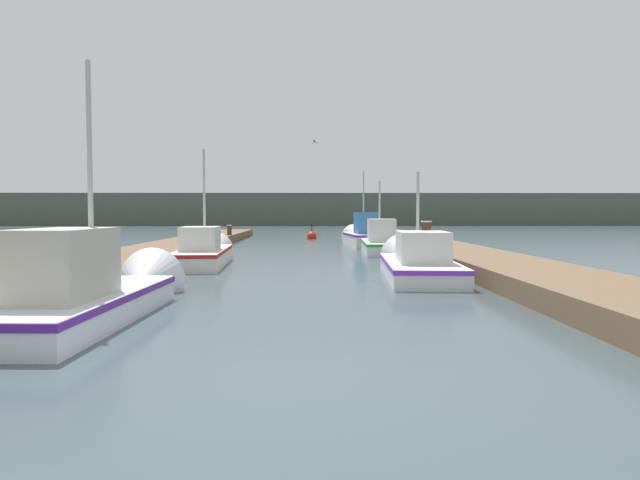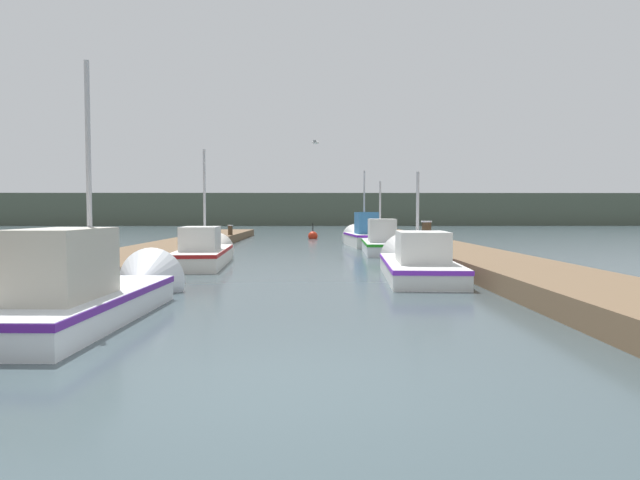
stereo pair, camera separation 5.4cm
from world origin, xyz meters
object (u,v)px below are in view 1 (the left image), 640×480
object	(u,v)px
fishing_boat_4	(363,236)
mooring_piling_0	(229,234)
fishing_boat_1	(415,262)
channel_buoy	(312,236)
fishing_boat_3	(379,242)
seagull_lead	(315,142)
mooring_piling_1	(426,243)
fishing_boat_2	(206,252)
fishing_boat_0	(100,290)
mooring_piling_2	(376,232)

from	to	relation	value
fishing_boat_4	mooring_piling_0	xyz separation A→B (m)	(-7.02, 2.60, -0.00)
fishing_boat_1	channel_buoy	xyz separation A→B (m)	(-2.77, 20.73, -0.17)
fishing_boat_3	seagull_lead	distance (m)	5.03
fishing_boat_3	mooring_piling_1	world-z (taller)	fishing_boat_3
fishing_boat_1	channel_buoy	size ratio (longest dim) A/B	5.54
fishing_boat_2	fishing_boat_0	bearing A→B (deg)	-93.19
fishing_boat_3	fishing_boat_4	bearing A→B (deg)	96.13
fishing_boat_3	fishing_boat_4	size ratio (longest dim) A/B	1.18
mooring_piling_1	channel_buoy	distance (m)	18.20
mooring_piling_1	fishing_boat_4	bearing A→B (deg)	96.11
fishing_boat_4	mooring_piling_1	xyz separation A→B (m)	(1.11, -10.33, 0.21)
fishing_boat_0	mooring_piling_2	size ratio (longest dim) A/B	5.49
mooring_piling_0	seagull_lead	world-z (taller)	seagull_lead
fishing_boat_3	channel_buoy	bearing A→B (deg)	105.67
fishing_boat_2	fishing_boat_4	xyz separation A→B (m)	(5.98, 9.87, 0.11)
fishing_boat_3	channel_buoy	distance (m)	12.30
mooring_piling_0	channel_buoy	distance (m)	6.65
fishing_boat_1	mooring_piling_0	bearing A→B (deg)	118.22
fishing_boat_2	mooring_piling_2	world-z (taller)	fishing_boat_2
fishing_boat_0	fishing_boat_4	xyz separation A→B (m)	(5.97, 19.13, 0.09)
fishing_boat_0	seagull_lead	xyz separation A→B (m)	(3.56, 13.26, 4.01)
fishing_boat_0	fishing_boat_3	distance (m)	15.95
fishing_boat_1	mooring_piling_1	xyz separation A→B (m)	(0.87, 2.90, 0.36)
mooring_piling_0	mooring_piling_2	bearing A→B (deg)	16.94
fishing_boat_3	mooring_piling_2	xyz separation A→B (m)	(0.95, 9.58, 0.12)
fishing_boat_1	fishing_boat_4	size ratio (longest dim) A/B	1.19
fishing_boat_2	channel_buoy	bearing A→B (deg)	75.55
fishing_boat_2	mooring_piling_2	size ratio (longest dim) A/B	5.84
mooring_piling_0	channel_buoy	bearing A→B (deg)	47.57
fishing_boat_3	fishing_boat_0	bearing A→B (deg)	-110.77
fishing_boat_1	mooring_piling_2	bearing A→B (deg)	90.46
fishing_boat_3	mooring_piling_2	bearing A→B (deg)	86.70
mooring_piling_0	mooring_piling_2	xyz separation A→B (m)	(8.26, 2.52, 0.04)
fishing_boat_0	fishing_boat_3	bearing A→B (deg)	68.62
fishing_boat_2	fishing_boat_4	world-z (taller)	fishing_boat_4
fishing_boat_4	mooring_piling_1	distance (m)	10.39
fishing_boat_2	fishing_boat_3	distance (m)	8.28
mooring_piling_0	fishing_boat_4	bearing A→B (deg)	-20.31
mooring_piling_1	fishing_boat_2	bearing A→B (deg)	176.27
fishing_boat_0	fishing_boat_2	world-z (taller)	fishing_boat_0
mooring_piling_0	fishing_boat_2	bearing A→B (deg)	-85.25
fishing_boat_0	fishing_boat_1	world-z (taller)	fishing_boat_0
mooring_piling_0	mooring_piling_2	distance (m)	8.64
fishing_boat_4	seagull_lead	size ratio (longest dim) A/B	9.30
fishing_boat_4	seagull_lead	xyz separation A→B (m)	(-2.41, -5.87, 3.92)
fishing_boat_0	fishing_boat_2	bearing A→B (deg)	91.80
fishing_boat_1	seagull_lead	size ratio (longest dim) A/B	11.03
fishing_boat_3	mooring_piling_1	xyz separation A→B (m)	(0.81, -5.86, 0.29)
fishing_boat_4	mooring_piling_1	bearing A→B (deg)	-89.18
fishing_boat_1	mooring_piling_2	world-z (taller)	fishing_boat_1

